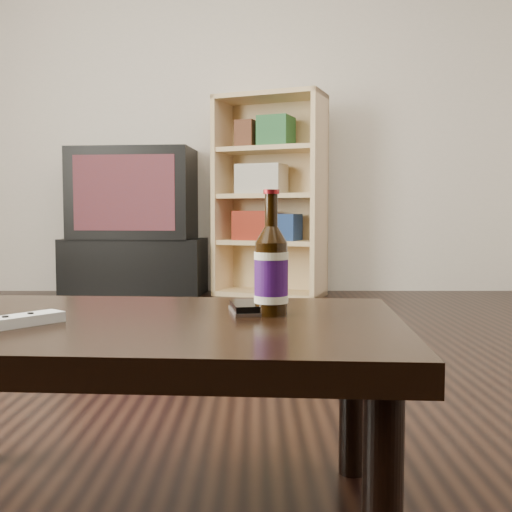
{
  "coord_description": "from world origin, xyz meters",
  "views": [
    {
      "loc": [
        0.22,
        -1.6,
        0.59
      ],
      "look_at": [
        0.22,
        -0.42,
        0.51
      ],
      "focal_mm": 42.0,
      "sensor_mm": 36.0,
      "label": 1
    }
  ],
  "objects_px": {
    "tv_stand": "(136,266)",
    "beer_bottle": "(271,271)",
    "tv": "(135,194)",
    "remote": "(16,321)",
    "coffee_table": "(126,346)",
    "phone": "(246,308)",
    "bookshelf": "(270,192)"
  },
  "relations": [
    {
      "from": "beer_bottle",
      "to": "phone",
      "type": "distance_m",
      "value": 0.1
    },
    {
      "from": "tv_stand",
      "to": "beer_bottle",
      "type": "xyz_separation_m",
      "value": [
        0.93,
        -3.3,
        0.27
      ]
    },
    {
      "from": "bookshelf",
      "to": "coffee_table",
      "type": "height_order",
      "value": "bookshelf"
    },
    {
      "from": "beer_bottle",
      "to": "tv",
      "type": "bearing_deg",
      "value": 105.68
    },
    {
      "from": "beer_bottle",
      "to": "phone",
      "type": "relative_size",
      "value": 2.06
    },
    {
      "from": "tv",
      "to": "beer_bottle",
      "type": "xyz_separation_m",
      "value": [
        0.93,
        -3.3,
        -0.26
      ]
    },
    {
      "from": "beer_bottle",
      "to": "phone",
      "type": "xyz_separation_m",
      "value": [
        -0.05,
        0.03,
        -0.08
      ]
    },
    {
      "from": "coffee_table",
      "to": "phone",
      "type": "xyz_separation_m",
      "value": [
        0.23,
        0.07,
        0.06
      ]
    },
    {
      "from": "tv_stand",
      "to": "remote",
      "type": "relative_size",
      "value": 6.45
    },
    {
      "from": "beer_bottle",
      "to": "phone",
      "type": "bearing_deg",
      "value": 152.62
    },
    {
      "from": "phone",
      "to": "bookshelf",
      "type": "bearing_deg",
      "value": 78.5
    },
    {
      "from": "beer_bottle",
      "to": "phone",
      "type": "height_order",
      "value": "beer_bottle"
    },
    {
      "from": "coffee_table",
      "to": "beer_bottle",
      "type": "height_order",
      "value": "beer_bottle"
    },
    {
      "from": "tv_stand",
      "to": "bookshelf",
      "type": "height_order",
      "value": "bookshelf"
    },
    {
      "from": "remote",
      "to": "beer_bottle",
      "type": "bearing_deg",
      "value": 56.01
    },
    {
      "from": "bookshelf",
      "to": "phone",
      "type": "relative_size",
      "value": 12.06
    },
    {
      "from": "phone",
      "to": "tv",
      "type": "bearing_deg",
      "value": 95.76
    },
    {
      "from": "bookshelf",
      "to": "coffee_table",
      "type": "xyz_separation_m",
      "value": [
        -0.35,
        -3.23,
        -0.41
      ]
    },
    {
      "from": "tv",
      "to": "remote",
      "type": "xyz_separation_m",
      "value": [
        0.47,
        -3.42,
        -0.34
      ]
    },
    {
      "from": "bookshelf",
      "to": "remote",
      "type": "height_order",
      "value": "bookshelf"
    },
    {
      "from": "bookshelf",
      "to": "remote",
      "type": "relative_size",
      "value": 9.05
    },
    {
      "from": "phone",
      "to": "remote",
      "type": "bearing_deg",
      "value": -168.88
    },
    {
      "from": "tv_stand",
      "to": "coffee_table",
      "type": "distance_m",
      "value": 3.41
    },
    {
      "from": "tv",
      "to": "beer_bottle",
      "type": "bearing_deg",
      "value": -68.84
    },
    {
      "from": "tv_stand",
      "to": "tv",
      "type": "xyz_separation_m",
      "value": [
        -0.0,
        -0.0,
        0.54
      ]
    },
    {
      "from": "coffee_table",
      "to": "phone",
      "type": "distance_m",
      "value": 0.25
    },
    {
      "from": "beer_bottle",
      "to": "remote",
      "type": "distance_m",
      "value": 0.48
    },
    {
      "from": "tv",
      "to": "phone",
      "type": "relative_size",
      "value": 7.78
    },
    {
      "from": "tv_stand",
      "to": "beer_bottle",
      "type": "distance_m",
      "value": 3.44
    },
    {
      "from": "remote",
      "to": "coffee_table",
      "type": "bearing_deg",
      "value": 64.4
    },
    {
      "from": "coffee_table",
      "to": "remote",
      "type": "relative_size",
      "value": 6.82
    },
    {
      "from": "coffee_table",
      "to": "tv_stand",
      "type": "bearing_deg",
      "value": 100.94
    }
  ]
}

